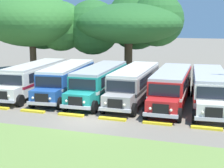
# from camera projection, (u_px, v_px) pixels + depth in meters

# --- Properties ---
(ground_plane) EXTENTS (220.00, 220.00, 0.00)m
(ground_plane) POSITION_uv_depth(u_px,v_px,m) (88.00, 120.00, 23.19)
(ground_plane) COLOR slate
(foreground_grass_strip) EXTENTS (80.00, 10.53, 0.01)m
(foreground_grass_strip) POSITION_uv_depth(u_px,v_px,m) (28.00, 165.00, 16.00)
(foreground_grass_strip) COLOR olive
(foreground_grass_strip) RESTS_ON ground_plane
(parked_bus_slot_0) EXTENTS (3.27, 10.93, 2.82)m
(parked_bus_slot_0) POSITION_uv_depth(u_px,v_px,m) (35.00, 77.00, 31.46)
(parked_bus_slot_0) COLOR silver
(parked_bus_slot_0) RESTS_ON ground_plane
(parked_bus_slot_1) EXTENTS (3.67, 10.99, 2.82)m
(parked_bus_slot_1) POSITION_uv_depth(u_px,v_px,m) (67.00, 79.00, 30.64)
(parked_bus_slot_1) COLOR #23519E
(parked_bus_slot_1) RESTS_ON ground_plane
(parked_bus_slot_2) EXTENTS (2.97, 10.88, 2.82)m
(parked_bus_slot_2) POSITION_uv_depth(u_px,v_px,m) (100.00, 81.00, 29.51)
(parked_bus_slot_2) COLOR teal
(parked_bus_slot_2) RESTS_ON ground_plane
(parked_bus_slot_3) EXTENTS (2.73, 10.85, 2.82)m
(parked_bus_slot_3) POSITION_uv_depth(u_px,v_px,m) (135.00, 82.00, 28.73)
(parked_bus_slot_3) COLOR #9E9993
(parked_bus_slot_3) RESTS_ON ground_plane
(parked_bus_slot_4) EXTENTS (2.86, 10.86, 2.82)m
(parked_bus_slot_4) POSITION_uv_depth(u_px,v_px,m) (171.00, 85.00, 27.40)
(parked_bus_slot_4) COLOR red
(parked_bus_slot_4) RESTS_ON ground_plane
(parked_bus_slot_5) EXTENTS (3.53, 10.97, 2.82)m
(parked_bus_slot_5) POSITION_uv_depth(u_px,v_px,m) (209.00, 87.00, 26.62)
(parked_bus_slot_5) COLOR silver
(parked_bus_slot_5) RESTS_ON ground_plane
(curb_wheelstop_1) EXTENTS (2.00, 0.36, 0.15)m
(curb_wheelstop_1) POSITION_uv_depth(u_px,v_px,m) (33.00, 111.00, 25.22)
(curb_wheelstop_1) COLOR yellow
(curb_wheelstop_1) RESTS_ON ground_plane
(curb_wheelstop_2) EXTENTS (2.00, 0.36, 0.15)m
(curb_wheelstop_2) POSITION_uv_depth(u_px,v_px,m) (71.00, 115.00, 24.23)
(curb_wheelstop_2) COLOR yellow
(curb_wheelstop_2) RESTS_ON ground_plane
(curb_wheelstop_3) EXTENTS (2.00, 0.36, 0.15)m
(curb_wheelstop_3) POSITION_uv_depth(u_px,v_px,m) (112.00, 119.00, 23.25)
(curb_wheelstop_3) COLOR yellow
(curb_wheelstop_3) RESTS_ON ground_plane
(curb_wheelstop_4) EXTENTS (2.00, 0.36, 0.15)m
(curb_wheelstop_4) POSITION_uv_depth(u_px,v_px,m) (157.00, 123.00, 22.26)
(curb_wheelstop_4) COLOR yellow
(curb_wheelstop_4) RESTS_ON ground_plane
(curb_wheelstop_5) EXTENTS (2.00, 0.36, 0.15)m
(curb_wheelstop_5) POSITION_uv_depth(u_px,v_px,m) (207.00, 128.00, 21.28)
(curb_wheelstop_5) COLOR yellow
(curb_wheelstop_5) RESTS_ON ground_plane
(broad_shade_tree) EXTENTS (14.57, 15.00, 10.91)m
(broad_shade_tree) POSITION_uv_depth(u_px,v_px,m) (129.00, 23.00, 42.47)
(broad_shade_tree) COLOR brown
(broad_shade_tree) RESTS_ON ground_plane
(secondary_tree) EXTENTS (12.89, 12.21, 10.15)m
(secondary_tree) POSITION_uv_depth(u_px,v_px,m) (35.00, 22.00, 41.71)
(secondary_tree) COLOR brown
(secondary_tree) RESTS_ON ground_plane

